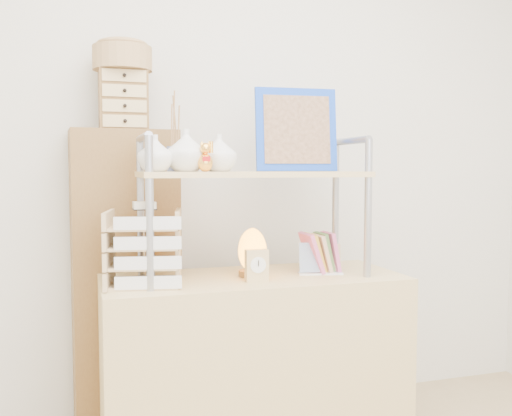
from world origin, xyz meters
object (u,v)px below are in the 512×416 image
(desk, at_px, (254,367))
(letter_tray, at_px, (145,252))
(cabinet, at_px, (126,284))
(salt_lamp, at_px, (252,252))

(desk, height_order, letter_tray, letter_tray)
(cabinet, bearing_deg, desk, -40.78)
(cabinet, xyz_separation_m, letter_tray, (0.04, -0.42, 0.20))
(cabinet, height_order, letter_tray, cabinet)
(desk, height_order, cabinet, cabinet)
(desk, bearing_deg, salt_lamp, 155.40)
(cabinet, relative_size, salt_lamp, 6.92)
(letter_tray, relative_size, salt_lamp, 1.60)
(desk, bearing_deg, cabinet, 142.19)
(cabinet, relative_size, letter_tray, 4.32)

